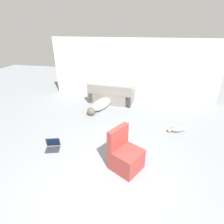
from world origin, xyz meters
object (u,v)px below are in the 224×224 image
Objects in this scene: dog at (100,105)px; laptop_open at (53,145)px; cat at (177,129)px; couch at (111,96)px; side_chair at (125,156)px.

dog is 2.55m from laptop_open.
laptop_open is at bearing 6.34° from cat.
cat is (2.35, -1.82, -0.18)m from couch.
dog reaches higher than cat.
laptop_open is (-0.81, -3.29, -0.18)m from couch.
side_chair is (1.88, -0.28, 0.23)m from laptop_open.
couch is 2.98m from cat.
cat is at bearing -6.92° from side_chair.
side_chair is (1.32, -2.76, 0.14)m from dog.
side_chair is (-1.28, -1.74, 0.23)m from cat.
couch is at bearing -179.33° from dog.
couch reaches higher than laptop_open.
side_chair is at bearing 43.87° from dog.
cat is 3.48m from laptop_open.
side_chair is (1.07, -3.56, 0.05)m from couch.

